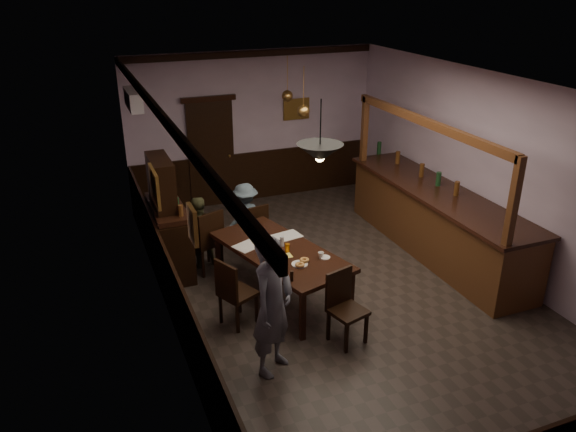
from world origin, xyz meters
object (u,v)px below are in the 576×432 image
chair_far_right (255,228)px  pendant_iron (320,153)px  chair_far_left (208,239)px  sideboard (168,226)px  pendant_brass_far (287,96)px  chair_side (233,290)px  soda_can (287,248)px  person_standing (273,306)px  coffee_cup (321,255)px  dining_table (280,254)px  pendant_brass_mid (303,111)px  chair_near (344,303)px  person_seated_right (245,217)px  person_seated_left (198,232)px  bar_counter (436,220)px

chair_far_right → pendant_iron: bearing=81.5°
chair_far_left → sideboard: size_ratio=0.56×
pendant_brass_far → pendant_iron: bearing=-105.5°
chair_side → soda_can: 1.01m
person_standing → coffee_cup: size_ratio=21.63×
dining_table → sideboard: bearing=132.6°
sideboard → pendant_brass_mid: (2.31, 0.12, 1.57)m
chair_far_left → soda_can: (0.85, -1.19, 0.25)m
person_standing → coffee_cup: (1.09, 1.05, -0.07)m
chair_near → pendant_brass_mid: size_ratio=1.18×
dining_table → person_standing: (-0.66, -1.49, 0.18)m
chair_side → coffee_cup: bearing=-113.7°
chair_far_left → chair_near: size_ratio=1.08×
chair_side → chair_near: bearing=-148.4°
person_seated_right → pendant_iron: size_ratio=1.56×
pendant_iron → chair_far_right: bearing=94.1°
sideboard → pendant_iron: bearing=-55.0°
dining_table → person_seated_left: (-0.86, 1.36, -0.11)m
chair_near → person_seated_left: (-1.23, 2.63, 0.06)m
dining_table → sideboard: 1.94m
coffee_cup → pendant_iron: size_ratio=0.11×
soda_can → coffee_cup: bearing=-43.9°
bar_counter → pendant_brass_far: pendant_brass_far is taller
soda_can → chair_near: bearing=-75.7°
pendant_brass_far → chair_near: bearing=-101.7°
chair_side → person_standing: (0.17, -1.03, 0.34)m
chair_near → pendant_brass_far: pendant_brass_far is taller
bar_counter → pendant_iron: (-2.67, -1.13, 1.77)m
dining_table → chair_near: size_ratio=2.51×
sideboard → pendant_brass_mid: pendant_brass_mid is taller
pendant_brass_mid → pendant_iron: bearing=-108.6°
chair_side → coffee_cup: (1.26, 0.02, 0.27)m
chair_far_left → coffee_cup: bearing=106.5°
dining_table → pendant_brass_far: 3.40m
chair_side → bar_counter: bearing=-102.0°
chair_far_left → coffee_cup: 1.96m
dining_table → bar_counter: bearing=7.2°
pendant_brass_mid → pendant_brass_far: same height
person_seated_right → pendant_brass_mid: size_ratio=1.45×
pendant_brass_mid → pendant_brass_far: size_ratio=1.00×
chair_side → person_seated_right: (0.83, 2.08, 0.06)m
chair_far_left → chair_far_right: 0.89m
pendant_brass_far → person_seated_left: bearing=-146.2°
person_seated_right → soda_can: person_seated_right is taller
person_seated_right → coffee_cup: size_ratio=14.70×
pendant_iron → sideboard: bearing=125.0°
dining_table → coffee_cup: size_ratio=29.89×
person_standing → sideboard: bearing=64.2°
soda_can → pendant_brass_far: pendant_brass_far is taller
soda_can → pendant_brass_mid: 2.41m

